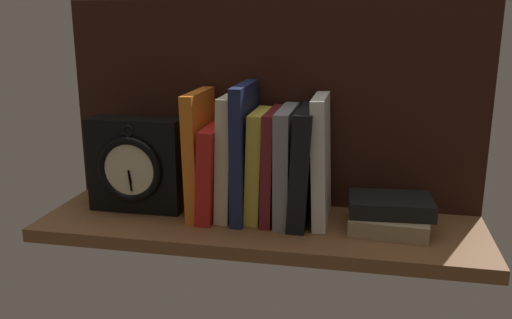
{
  "coord_description": "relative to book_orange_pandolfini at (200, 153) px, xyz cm",
  "views": [
    {
      "loc": [
        19.31,
        -96.92,
        38.82
      ],
      "look_at": [
        -1.29,
        3.12,
        11.48
      ],
      "focal_mm": 38.63,
      "sensor_mm": 36.0,
      "label": 1
    }
  ],
  "objects": [
    {
      "name": "book_navy_bierce",
      "position": [
        8.9,
        0.0,
        0.84
      ],
      "size": [
        2.33,
        15.77,
        25.96
      ],
      "primitive_type": "cube",
      "rotation": [
        0.0,
        -0.0,
        0.0
      ],
      "color": "#192147",
      "rests_on": "ground_plane"
    },
    {
      "name": "book_maroon_dawkins",
      "position": [
        14.4,
        0.0,
        -1.54
      ],
      "size": [
        2.46,
        14.56,
        21.25
      ],
      "primitive_type": "cube",
      "rotation": [
        0.0,
        0.02,
        0.0
      ],
      "color": "maroon",
      "rests_on": "ground_plane"
    },
    {
      "name": "book_gray_chess",
      "position": [
        17.1,
        0.0,
        -1.33
      ],
      "size": [
        2.87,
        15.43,
        21.64
      ],
      "primitive_type": "cube",
      "rotation": [
        0.0,
        -0.01,
        0.0
      ],
      "color": "gray",
      "rests_on": "ground_plane"
    },
    {
      "name": "book_yellow_seinlanguage",
      "position": [
        11.71,
        0.0,
        -1.67
      ],
      "size": [
        3.39,
        12.44,
        21.02
      ],
      "primitive_type": "cube",
      "rotation": [
        0.0,
        0.03,
        0.0
      ],
      "color": "gold",
      "rests_on": "ground_plane"
    },
    {
      "name": "book_red_requiem",
      "position": [
        2.97,
        0.0,
        -3.14
      ],
      "size": [
        3.86,
        16.59,
        18.14
      ],
      "primitive_type": "cube",
      "rotation": [
        0.0,
        0.05,
        0.0
      ],
      "color": "red",
      "rests_on": "ground_plane"
    },
    {
      "name": "book_orange_pandolfini",
      "position": [
        0.0,
        0.0,
        0.0
      ],
      "size": [
        2.94,
        14.92,
        24.33
      ],
      "primitive_type": "cube",
      "rotation": [
        0.0,
        -0.02,
        0.0
      ],
      "color": "orange",
      "rests_on": "ground_plane"
    },
    {
      "name": "book_cream_twain",
      "position": [
        6.09,
        0.0,
        -0.22
      ],
      "size": [
        3.51,
        13.37,
        23.93
      ],
      "primitive_type": "cube",
      "rotation": [
        0.0,
        0.03,
        0.0
      ],
      "color": "beige",
      "rests_on": "ground_plane"
    },
    {
      "name": "book_white_catcher",
      "position": [
        23.65,
        0.0,
        -0.1
      ],
      "size": [
        3.51,
        13.77,
        24.18
      ],
      "primitive_type": "cube",
      "rotation": [
        0.0,
        -0.04,
        0.0
      ],
      "color": "silver",
      "rests_on": "ground_plane"
    },
    {
      "name": "book_black_skeptic",
      "position": [
        20.44,
        0.0,
        -1.25
      ],
      "size": [
        4.28,
        16.75,
        21.92
      ],
      "primitive_type": "cube",
      "rotation": [
        0.0,
        0.04,
        0.0
      ],
      "color": "black",
      "rests_on": "ground_plane"
    },
    {
      "name": "back_panel",
      "position": [
        12.46,
        8.98,
        8.51
      ],
      "size": [
        84.53,
        1.2,
        41.31
      ],
      "primitive_type": "cube",
      "color": "black",
      "rests_on": "ground_plane"
    },
    {
      "name": "framed_clock",
      "position": [
        -13.09,
        -1.44,
        -2.78
      ],
      "size": [
        18.76,
        7.2,
        18.76
      ],
      "color": "black",
      "rests_on": "ground_plane"
    },
    {
      "name": "book_stack_side",
      "position": [
        36.74,
        -1.55,
        -9.24
      ],
      "size": [
        15.79,
        13.62,
        6.01
      ],
      "color": "#9E8966",
      "rests_on": "ground_plane"
    },
    {
      "name": "ground_plane",
      "position": [
        12.46,
        -3.12,
        -13.39
      ],
      "size": [
        84.53,
        25.39,
        2.5
      ],
      "primitive_type": "cube",
      "color": "brown"
    }
  ]
}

